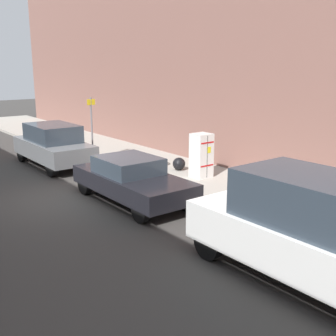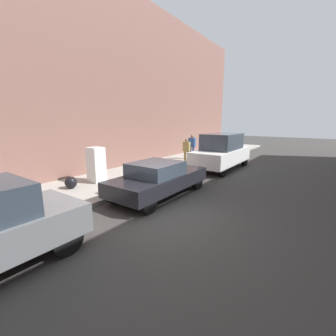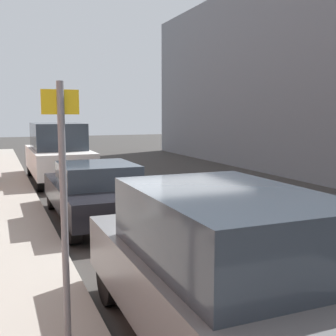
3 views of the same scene
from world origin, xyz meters
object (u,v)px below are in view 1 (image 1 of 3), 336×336
(discarded_refrigerator, at_px, (201,156))
(parked_van_white, at_px, (310,229))
(street_sign_post, at_px, (92,125))
(trash_bag, at_px, (179,164))
(parked_sedan_dark, at_px, (132,179))
(parked_suv_gray, at_px, (53,145))

(discarded_refrigerator, height_order, parked_van_white, parked_van_white)
(street_sign_post, height_order, trash_bag, street_sign_post)
(trash_bag, bearing_deg, parked_sedan_dark, 27.69)
(trash_bag, height_order, parked_suv_gray, parked_suv_gray)
(parked_suv_gray, bearing_deg, parked_sedan_dark, 90.00)
(discarded_refrigerator, xyz_separation_m, parked_sedan_dark, (3.30, 0.44, -0.24))
(trash_bag, distance_m, parked_van_white, 8.73)
(trash_bag, height_order, parked_van_white, parked_van_white)
(parked_suv_gray, distance_m, parked_sedan_dark, 6.01)
(parked_suv_gray, bearing_deg, trash_bag, 127.80)
(discarded_refrigerator, relative_size, parked_suv_gray, 0.36)
(trash_bag, xyz_separation_m, parked_sedan_dark, (3.31, 1.74, 0.32))
(street_sign_post, bearing_deg, parked_suv_gray, -20.63)
(street_sign_post, xyz_separation_m, parked_suv_gray, (1.53, -0.57, -0.74))
(discarded_refrigerator, relative_size, street_sign_post, 0.60)
(trash_bag, distance_m, parked_suv_gray, 5.43)
(discarded_refrigerator, height_order, trash_bag, discarded_refrigerator)
(discarded_refrigerator, relative_size, parked_van_white, 0.32)
(discarded_refrigerator, distance_m, trash_bag, 1.41)
(parked_suv_gray, relative_size, parked_sedan_dark, 1.01)
(street_sign_post, height_order, parked_van_white, street_sign_post)
(parked_suv_gray, bearing_deg, discarded_refrigerator, 120.62)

